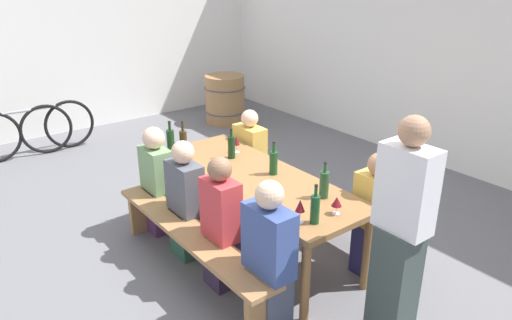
% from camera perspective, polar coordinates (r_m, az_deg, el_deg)
% --- Properties ---
extents(ground_plane, '(24.00, 24.00, 0.00)m').
position_cam_1_polar(ground_plane, '(4.63, 0.00, -10.36)').
color(ground_plane, slate).
extents(back_wall, '(14.00, 0.20, 3.20)m').
position_cam_1_polar(back_wall, '(6.50, 23.97, 12.47)').
color(back_wall, white).
rests_on(back_wall, ground).
extents(side_wall, '(0.20, 6.92, 3.20)m').
position_cam_1_polar(side_wall, '(8.13, -21.10, 14.50)').
color(side_wall, white).
rests_on(side_wall, ground).
extents(tasting_table, '(2.20, 0.80, 0.75)m').
position_cam_1_polar(tasting_table, '(4.31, 0.00, -2.78)').
color(tasting_table, olive).
rests_on(tasting_table, ground).
extents(bench_near, '(2.10, 0.30, 0.45)m').
position_cam_1_polar(bench_near, '(4.12, -7.83, -9.27)').
color(bench_near, '#9E7247').
rests_on(bench_near, ground).
extents(bench_far, '(2.10, 0.30, 0.45)m').
position_cam_1_polar(bench_far, '(4.86, 6.55, -4.00)').
color(bench_far, '#9E7247').
rests_on(bench_far, ground).
extents(wine_bottle_0, '(0.07, 0.07, 0.31)m').
position_cam_1_polar(wine_bottle_0, '(4.27, 2.08, -0.26)').
color(wine_bottle_0, '#194723').
rests_on(wine_bottle_0, tasting_table).
extents(wine_bottle_1, '(0.07, 0.07, 0.30)m').
position_cam_1_polar(wine_bottle_1, '(4.63, -2.92, 1.59)').
color(wine_bottle_1, '#143319').
rests_on(wine_bottle_1, tasting_table).
extents(wine_bottle_2, '(0.08, 0.08, 0.31)m').
position_cam_1_polar(wine_bottle_2, '(3.87, 8.07, -2.84)').
color(wine_bottle_2, '#234C2D').
rests_on(wine_bottle_2, tasting_table).
extents(wine_bottle_3, '(0.08, 0.08, 0.32)m').
position_cam_1_polar(wine_bottle_3, '(4.85, -10.08, 2.31)').
color(wine_bottle_3, '#143319').
rests_on(wine_bottle_3, tasting_table).
extents(wine_bottle_4, '(0.07, 0.07, 0.30)m').
position_cam_1_polar(wine_bottle_4, '(4.88, -8.60, 2.38)').
color(wine_bottle_4, '#332814').
rests_on(wine_bottle_4, tasting_table).
extents(wine_bottle_5, '(0.07, 0.07, 0.31)m').
position_cam_1_polar(wine_bottle_5, '(3.50, 7.00, -5.73)').
color(wine_bottle_5, '#194723').
rests_on(wine_bottle_5, tasting_table).
extents(wine_glass_0, '(0.07, 0.07, 0.16)m').
position_cam_1_polar(wine_glass_0, '(4.76, -2.32, 2.20)').
color(wine_glass_0, silver).
rests_on(wine_glass_0, tasting_table).
extents(wine_glass_1, '(0.07, 0.07, 0.17)m').
position_cam_1_polar(wine_glass_1, '(4.72, -8.08, 1.83)').
color(wine_glass_1, silver).
rests_on(wine_glass_1, tasting_table).
extents(wine_glass_2, '(0.07, 0.07, 0.19)m').
position_cam_1_polar(wine_glass_2, '(3.48, 5.24, -5.48)').
color(wine_glass_2, silver).
rests_on(wine_glass_2, tasting_table).
extents(wine_glass_3, '(0.08, 0.08, 0.14)m').
position_cam_1_polar(wine_glass_3, '(3.65, 9.53, -4.93)').
color(wine_glass_3, silver).
rests_on(wine_glass_3, tasting_table).
extents(seated_guest_near_0, '(0.35, 0.24, 1.09)m').
position_cam_1_polar(seated_guest_near_0, '(4.78, -11.61, -2.61)').
color(seated_guest_near_0, '#522853').
rests_on(seated_guest_near_0, ground).
extents(seated_guest_near_1, '(0.36, 0.24, 1.11)m').
position_cam_1_polar(seated_guest_near_1, '(4.33, -8.31, -5.01)').
color(seated_guest_near_1, '#29523E').
rests_on(seated_guest_near_1, ground).
extents(seated_guest_near_2, '(0.32, 0.24, 1.14)m').
position_cam_1_polar(seated_guest_near_2, '(3.90, -4.11, -7.82)').
color(seated_guest_near_2, '#33263F').
rests_on(seated_guest_near_2, ground).
extents(seated_guest_near_3, '(0.39, 0.24, 1.16)m').
position_cam_1_polar(seated_guest_near_3, '(3.48, 1.52, -11.70)').
color(seated_guest_near_3, '#474F67').
rests_on(seated_guest_near_3, ground).
extents(seated_guest_far_0, '(0.37, 0.24, 1.07)m').
position_cam_1_polar(seated_guest_far_0, '(5.28, -0.73, 0.04)').
color(seated_guest_far_0, '#533241').
rests_on(seated_guest_far_0, ground).
extents(seated_guest_far_1, '(0.34, 0.24, 1.11)m').
position_cam_1_polar(seated_guest_far_1, '(4.16, 13.79, -6.68)').
color(seated_guest_far_1, navy).
rests_on(seated_guest_far_1, ground).
extents(standing_host, '(0.36, 0.24, 1.67)m').
position_cam_1_polar(standing_host, '(3.34, 16.65, -9.07)').
color(standing_host, '#374440').
rests_on(standing_host, ground).
extents(wine_barrel, '(0.69, 0.69, 0.80)m').
position_cam_1_polar(wine_barrel, '(8.10, -3.70, 7.20)').
color(wine_barrel, '#9E7247').
rests_on(wine_barrel, ground).
extents(parked_bicycle_0, '(0.20, 1.69, 0.90)m').
position_cam_1_polar(parked_bicycle_0, '(7.34, -24.98, 3.28)').
color(parked_bicycle_0, black).
rests_on(parked_bicycle_0, ground).
extents(parked_bicycle_1, '(0.26, 1.79, 0.90)m').
position_cam_1_polar(parked_bicycle_1, '(7.29, -27.86, 2.65)').
color(parked_bicycle_1, black).
rests_on(parked_bicycle_1, ground).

